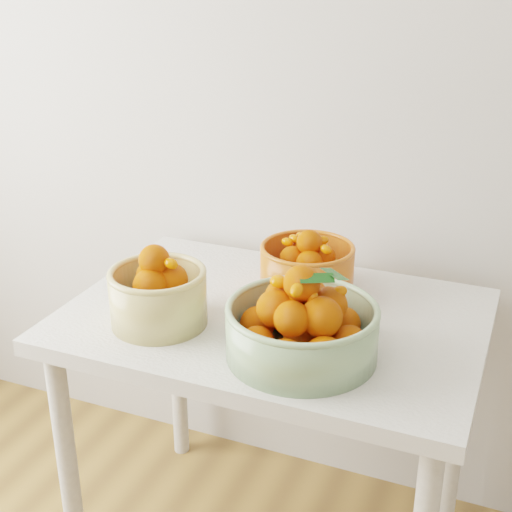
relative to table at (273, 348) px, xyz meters
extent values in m
cube|color=beige|center=(0.30, 0.40, 0.70)|extent=(4.00, 0.04, 2.70)
cube|color=silver|center=(0.00, 0.00, 0.08)|extent=(1.00, 0.70, 0.04)
cylinder|color=silver|center=(-0.44, -0.29, -0.30)|extent=(0.05, 0.05, 0.71)
cylinder|color=silver|center=(-0.44, 0.29, -0.30)|extent=(0.05, 0.05, 0.71)
cylinder|color=silver|center=(0.44, 0.29, -0.30)|extent=(0.05, 0.05, 0.71)
cylinder|color=tan|center=(-0.23, -0.15, 0.16)|extent=(0.26, 0.26, 0.13)
torus|color=tan|center=(-0.23, -0.15, 0.23)|extent=(0.26, 0.26, 0.02)
sphere|color=#D1660C|center=(-0.17, -0.15, 0.15)|extent=(0.08, 0.08, 0.08)
sphere|color=#D1660C|center=(-0.21, -0.09, 0.15)|extent=(0.08, 0.08, 0.08)
sphere|color=#D1660C|center=(-0.28, -0.12, 0.15)|extent=(0.07, 0.07, 0.07)
sphere|color=#F34900|center=(-0.28, -0.18, 0.15)|extent=(0.07, 0.07, 0.07)
sphere|color=#F34900|center=(-0.22, -0.20, 0.15)|extent=(0.08, 0.08, 0.08)
sphere|color=#F34900|center=(-0.23, -0.15, 0.15)|extent=(0.07, 0.07, 0.07)
sphere|color=#F34900|center=(-0.20, -0.13, 0.21)|extent=(0.08, 0.08, 0.08)
sphere|color=#F34900|center=(-0.26, -0.13, 0.21)|extent=(0.07, 0.07, 0.07)
sphere|color=#F34900|center=(-0.23, -0.18, 0.21)|extent=(0.08, 0.08, 0.08)
sphere|color=#F34900|center=(-0.24, -0.15, 0.26)|extent=(0.07, 0.07, 0.07)
ellipsoid|color=#EE5605|center=(-0.19, -0.16, 0.26)|extent=(0.04, 0.03, 0.03)
ellipsoid|color=#EE5605|center=(-0.23, -0.15, 0.25)|extent=(0.05, 0.05, 0.04)
ellipsoid|color=#EE5605|center=(-0.24, -0.15, 0.23)|extent=(0.04, 0.05, 0.04)
ellipsoid|color=#EE5605|center=(-0.24, -0.14, 0.24)|extent=(0.04, 0.05, 0.04)
ellipsoid|color=#EE5605|center=(-0.21, -0.15, 0.23)|extent=(0.04, 0.03, 0.03)
ellipsoid|color=#EE5605|center=(-0.23, -0.15, 0.22)|extent=(0.04, 0.05, 0.04)
cylinder|color=#8CAA7D|center=(0.13, -0.16, 0.15)|extent=(0.40, 0.40, 0.11)
torus|color=#8CAA7D|center=(0.13, -0.16, 0.21)|extent=(0.40, 0.40, 0.02)
sphere|color=#F34900|center=(0.23, -0.16, 0.15)|extent=(0.08, 0.08, 0.08)
sphere|color=#F34900|center=(0.20, -0.09, 0.15)|extent=(0.08, 0.08, 0.08)
sphere|color=#F34900|center=(0.13, -0.06, 0.15)|extent=(0.09, 0.09, 0.09)
sphere|color=#F34900|center=(0.05, -0.09, 0.15)|extent=(0.08, 0.08, 0.08)
sphere|color=#F34900|center=(0.02, -0.16, 0.15)|extent=(0.08, 0.08, 0.08)
sphere|color=#F34900|center=(0.05, -0.24, 0.15)|extent=(0.08, 0.08, 0.08)
sphere|color=#F34900|center=(0.13, -0.27, 0.15)|extent=(0.08, 0.08, 0.08)
sphere|color=#F34900|center=(0.20, -0.24, 0.15)|extent=(0.09, 0.09, 0.09)
sphere|color=#F34900|center=(0.13, -0.16, 0.15)|extent=(0.08, 0.08, 0.08)
sphere|color=#F34900|center=(0.18, -0.13, 0.21)|extent=(0.08, 0.08, 0.08)
sphere|color=#F34900|center=(0.12, -0.11, 0.21)|extent=(0.08, 0.08, 0.08)
sphere|color=#F34900|center=(0.08, -0.14, 0.21)|extent=(0.09, 0.09, 0.09)
sphere|color=#F34900|center=(0.08, -0.19, 0.21)|extent=(0.08, 0.08, 0.08)
sphere|color=#F34900|center=(0.12, -0.22, 0.21)|extent=(0.08, 0.08, 0.08)
sphere|color=#F34900|center=(0.18, -0.19, 0.21)|extent=(0.09, 0.09, 0.09)
sphere|color=#F34900|center=(0.12, -0.16, 0.27)|extent=(0.08, 0.08, 0.08)
ellipsoid|color=#EE5605|center=(0.15, -0.17, 0.25)|extent=(0.05, 0.05, 0.04)
ellipsoid|color=#EE5605|center=(0.12, -0.15, 0.26)|extent=(0.04, 0.05, 0.04)
ellipsoid|color=#EE5605|center=(0.12, -0.15, 0.27)|extent=(0.05, 0.05, 0.03)
ellipsoid|color=#EE5605|center=(0.12, -0.17, 0.24)|extent=(0.05, 0.05, 0.04)
ellipsoid|color=#EE5605|center=(0.12, -0.17, 0.24)|extent=(0.05, 0.05, 0.04)
ellipsoid|color=#EE5605|center=(0.16, -0.13, 0.24)|extent=(0.05, 0.05, 0.03)
ellipsoid|color=#EE5605|center=(0.13, -0.21, 0.28)|extent=(0.03, 0.04, 0.04)
ellipsoid|color=#EE5605|center=(0.09, -0.10, 0.25)|extent=(0.05, 0.05, 0.04)
ellipsoid|color=#EE5605|center=(0.09, -0.20, 0.23)|extent=(0.05, 0.05, 0.03)
ellipsoid|color=#EE5605|center=(0.12, -0.17, 0.27)|extent=(0.05, 0.04, 0.04)
ellipsoid|color=#EE5605|center=(0.08, -0.10, 0.23)|extent=(0.05, 0.05, 0.04)
ellipsoid|color=#EE5605|center=(0.19, -0.12, 0.24)|extent=(0.05, 0.05, 0.04)
ellipsoid|color=#EE5605|center=(0.08, -0.17, 0.27)|extent=(0.04, 0.03, 0.03)
ellipsoid|color=#EE5605|center=(0.07, -0.16, 0.26)|extent=(0.04, 0.04, 0.04)
ellipsoid|color=#EE5605|center=(0.13, -0.16, 0.27)|extent=(0.04, 0.04, 0.04)
cylinder|color=#DA591C|center=(0.03, 0.14, 0.16)|extent=(0.26, 0.26, 0.12)
torus|color=#DA591C|center=(0.03, 0.14, 0.22)|extent=(0.26, 0.26, 0.01)
sphere|color=#D1660C|center=(0.11, 0.15, 0.14)|extent=(0.07, 0.07, 0.07)
sphere|color=#D1660C|center=(0.07, 0.21, 0.14)|extent=(0.07, 0.07, 0.07)
sphere|color=#F34900|center=(0.00, 0.21, 0.14)|extent=(0.07, 0.07, 0.07)
sphere|color=#F34900|center=(-0.04, 0.14, 0.14)|extent=(0.06, 0.06, 0.06)
sphere|color=#F34900|center=(0.00, 0.08, 0.14)|extent=(0.07, 0.07, 0.07)
sphere|color=#F34900|center=(0.07, 0.08, 0.14)|extent=(0.07, 0.07, 0.07)
sphere|color=#F34900|center=(0.03, 0.14, 0.14)|extent=(0.07, 0.07, 0.07)
sphere|color=#F34900|center=(0.07, 0.16, 0.19)|extent=(0.07, 0.07, 0.07)
sphere|color=#F34900|center=(0.02, 0.18, 0.19)|extent=(0.07, 0.07, 0.07)
sphere|color=#F34900|center=(0.00, 0.12, 0.19)|extent=(0.06, 0.06, 0.06)
sphere|color=#F34900|center=(0.05, 0.11, 0.19)|extent=(0.07, 0.07, 0.07)
sphere|color=#F34900|center=(0.04, 0.14, 0.24)|extent=(0.06, 0.06, 0.06)
ellipsoid|color=#EE5605|center=(-0.02, 0.15, 0.22)|extent=(0.04, 0.03, 0.03)
ellipsoid|color=#EE5605|center=(0.04, 0.11, 0.21)|extent=(0.03, 0.04, 0.03)
ellipsoid|color=#EE5605|center=(0.03, 0.14, 0.21)|extent=(0.04, 0.04, 0.03)
ellipsoid|color=#EE5605|center=(-0.01, 0.16, 0.23)|extent=(0.04, 0.04, 0.02)
ellipsoid|color=#EE5605|center=(0.09, 0.12, 0.23)|extent=(0.04, 0.04, 0.04)
ellipsoid|color=#EE5605|center=(0.05, 0.16, 0.22)|extent=(0.04, 0.04, 0.03)
ellipsoid|color=#EE5605|center=(0.00, 0.18, 0.23)|extent=(0.04, 0.04, 0.03)
ellipsoid|color=#EE5605|center=(0.05, 0.14, 0.24)|extent=(0.04, 0.03, 0.02)
ellipsoid|color=#EE5605|center=(0.07, 0.16, 0.24)|extent=(0.04, 0.04, 0.03)
ellipsoid|color=#EE5605|center=(0.07, 0.17, 0.22)|extent=(0.04, 0.04, 0.04)
ellipsoid|color=#EE5605|center=(0.05, 0.14, 0.23)|extent=(0.04, 0.03, 0.03)
camera|label=1|loc=(0.55, -1.44, 0.90)|focal=50.00mm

